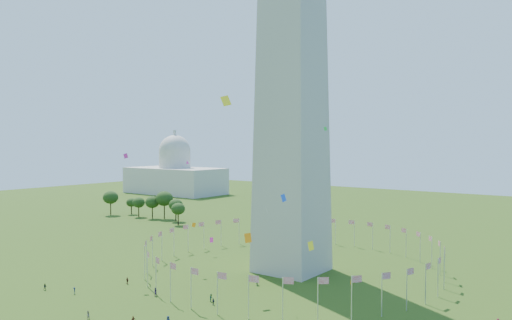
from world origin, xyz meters
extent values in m
cylinder|color=silver|center=(40.00, 50.00, 4.50)|extent=(0.24, 0.24, 9.00)
cylinder|color=silver|center=(39.39, 56.95, 4.50)|extent=(0.24, 0.24, 9.00)
cylinder|color=silver|center=(37.59, 63.68, 4.50)|extent=(0.24, 0.24, 9.00)
cylinder|color=silver|center=(34.64, 70.00, 4.50)|extent=(0.24, 0.24, 9.00)
cylinder|color=silver|center=(30.64, 75.71, 4.50)|extent=(0.24, 0.24, 9.00)
cylinder|color=silver|center=(25.71, 80.64, 4.50)|extent=(0.24, 0.24, 9.00)
cylinder|color=silver|center=(20.00, 84.64, 4.50)|extent=(0.24, 0.24, 9.00)
cylinder|color=silver|center=(13.68, 87.59, 4.50)|extent=(0.24, 0.24, 9.00)
cylinder|color=silver|center=(6.95, 89.39, 4.50)|extent=(0.24, 0.24, 9.00)
cylinder|color=silver|center=(0.00, 90.00, 4.50)|extent=(0.24, 0.24, 9.00)
cylinder|color=silver|center=(-6.95, 89.39, 4.50)|extent=(0.24, 0.24, 9.00)
cylinder|color=silver|center=(-13.68, 87.59, 4.50)|extent=(0.24, 0.24, 9.00)
cylinder|color=silver|center=(-20.00, 84.64, 4.50)|extent=(0.24, 0.24, 9.00)
cylinder|color=silver|center=(-25.71, 80.64, 4.50)|extent=(0.24, 0.24, 9.00)
cylinder|color=silver|center=(-30.64, 75.71, 4.50)|extent=(0.24, 0.24, 9.00)
cylinder|color=silver|center=(-34.64, 70.00, 4.50)|extent=(0.24, 0.24, 9.00)
cylinder|color=silver|center=(-37.59, 63.68, 4.50)|extent=(0.24, 0.24, 9.00)
cylinder|color=silver|center=(-39.39, 56.95, 4.50)|extent=(0.24, 0.24, 9.00)
cylinder|color=silver|center=(-40.00, 50.00, 4.50)|extent=(0.24, 0.24, 9.00)
cylinder|color=silver|center=(-39.39, 43.05, 4.50)|extent=(0.24, 0.24, 9.00)
cylinder|color=silver|center=(-37.59, 36.32, 4.50)|extent=(0.24, 0.24, 9.00)
cylinder|color=silver|center=(-34.64, 30.00, 4.50)|extent=(0.24, 0.24, 9.00)
cylinder|color=silver|center=(-30.64, 24.29, 4.50)|extent=(0.24, 0.24, 9.00)
cylinder|color=silver|center=(-25.71, 19.36, 4.50)|extent=(0.24, 0.24, 9.00)
cylinder|color=silver|center=(-20.00, 15.36, 4.50)|extent=(0.24, 0.24, 9.00)
cylinder|color=silver|center=(-13.68, 12.41, 4.50)|extent=(0.24, 0.24, 9.00)
cylinder|color=silver|center=(-6.95, 10.61, 4.50)|extent=(0.24, 0.24, 9.00)
cylinder|color=silver|center=(0.00, 10.00, 4.50)|extent=(0.24, 0.24, 9.00)
cylinder|color=silver|center=(6.95, 10.61, 4.50)|extent=(0.24, 0.24, 9.00)
cylinder|color=silver|center=(13.68, 12.41, 4.50)|extent=(0.24, 0.24, 9.00)
cylinder|color=silver|center=(20.00, 15.36, 4.50)|extent=(0.24, 0.24, 9.00)
cylinder|color=silver|center=(25.71, 19.36, 4.50)|extent=(0.24, 0.24, 9.00)
cylinder|color=silver|center=(30.64, 24.29, 4.50)|extent=(0.24, 0.24, 9.00)
cylinder|color=silver|center=(34.64, 30.00, 4.50)|extent=(0.24, 0.24, 9.00)
cylinder|color=silver|center=(37.59, 36.32, 4.50)|extent=(0.24, 0.24, 9.00)
cylinder|color=silver|center=(39.39, 43.05, 4.50)|extent=(0.24, 0.24, 9.00)
imported|color=#1C462A|center=(0.15, 16.27, 0.87)|extent=(1.07, 1.03, 1.74)
imported|color=#1A4229|center=(0.75, 32.75, 0.92)|extent=(1.31, 1.86, 1.84)
imported|color=#1E2846|center=(-29.59, 1.26, 0.78)|extent=(1.16, 1.05, 1.57)
imported|color=gray|center=(-12.26, -7.07, 0.89)|extent=(0.72, 0.90, 1.78)
imported|color=#311747|center=(-13.03, 11.52, 0.97)|extent=(0.93, 1.09, 1.95)
imported|color=#1C2141|center=(2.08, 14.78, 0.75)|extent=(1.00, 0.77, 1.50)
imported|color=#511219|center=(-26.25, 14.11, 0.84)|extent=(1.03, 0.69, 1.68)
imported|color=black|center=(-38.06, -1.09, 0.79)|extent=(0.86, 0.94, 1.58)
plane|color=white|center=(9.39, 24.83, 20.40)|extent=(1.32, 2.32, 2.39)
plane|color=yellow|center=(21.88, -4.31, 42.48)|extent=(1.52, 1.80, 2.02)
plane|color=#CC2699|center=(-33.55, 19.86, 32.13)|extent=(0.49, 1.54, 1.60)
plane|color=#CC2699|center=(-50.33, 60.40, 28.61)|extent=(0.49, 1.79, 1.73)
plane|color=orange|center=(-20.71, 32.59, 13.08)|extent=(1.21, 0.78, 1.44)
plane|color=blue|center=(20.30, 15.12, 24.81)|extent=(1.48, 0.96, 1.71)
plane|color=green|center=(15.88, 40.08, 39.05)|extent=(0.62, 0.91, 1.07)
plane|color=yellow|center=(33.00, 4.06, 18.73)|extent=(0.76, 1.54, 1.63)
plane|color=orange|center=(26.65, 32.44, 5.00)|extent=(1.10, 1.00, 1.44)
plane|color=orange|center=(5.62, 22.75, 14.01)|extent=(2.27, 0.71, 2.20)
plane|color=#CC2699|center=(-30.12, 50.35, 5.00)|extent=(0.34, 1.71, 1.70)
ellipsoid|color=#2B4E1A|center=(-129.21, 87.07, 5.80)|extent=(7.43, 7.43, 11.61)
ellipsoid|color=#2B4E1A|center=(-122.85, 94.67, 3.94)|extent=(5.04, 5.04, 7.87)
ellipsoid|color=#2B4E1A|center=(-113.10, 91.07, 4.62)|extent=(5.91, 5.91, 9.24)
ellipsoid|color=#2B4E1A|center=(-104.02, 91.62, 5.15)|extent=(6.59, 6.59, 10.30)
ellipsoid|color=#2B4E1A|center=(-98.88, 94.41, 6.33)|extent=(8.11, 8.11, 12.67)
ellipsoid|color=#2B4E1A|center=(-89.01, 92.21, 4.98)|extent=(6.37, 6.37, 9.95)
ellipsoid|color=#2B4E1A|center=(-80.81, 85.62, 4.73)|extent=(6.05, 6.05, 9.45)
camera|label=1|loc=(74.22, -66.54, 35.69)|focal=35.00mm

